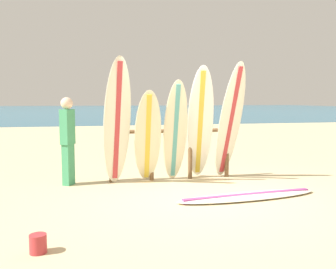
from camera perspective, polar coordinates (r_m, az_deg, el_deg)
ground_plane at (r=6.45m, az=5.27°, el=-9.78°), size 120.00×120.00×0.00m
ocean_water at (r=63.97m, az=-10.85°, el=3.84°), size 120.00×80.00×0.01m
surfboard_rack at (r=7.74m, az=0.48°, el=-1.72°), size 2.61×0.09×1.18m
surfboard_leaning_far_left at (r=7.21m, az=-7.92°, el=1.94°), size 0.64×0.71×2.51m
surfboard_leaning_left at (r=7.22m, az=-3.17°, el=-0.51°), size 0.60×0.99×1.88m
surfboard_leaning_center_left at (r=7.41m, az=1.14°, el=0.42°), size 0.53×0.81×2.08m
surfboard_leaning_center at (r=7.58m, az=5.01°, el=1.55°), size 0.73×1.17×2.36m
surfboard_leaning_center_right at (r=7.82m, az=9.62°, el=1.99°), size 0.64×0.92×2.46m
surfboard_lying_on_sand at (r=6.56m, az=12.36°, el=-9.31°), size 2.66×0.81×0.08m
beachgoer_standing at (r=7.47m, az=-15.33°, el=-0.39°), size 0.30×0.33×1.74m
small_boat_offshore at (r=40.69m, az=-3.42°, el=3.42°), size 1.91×2.25×0.71m
sand_bucket at (r=4.46m, az=-19.55°, el=-15.70°), size 0.19×0.19×0.21m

